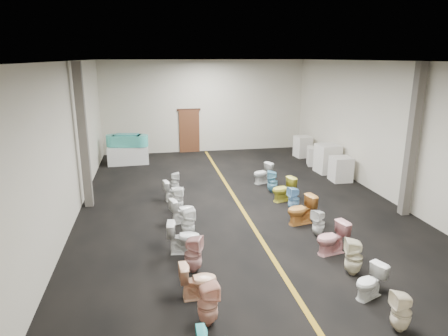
{
  "coord_description": "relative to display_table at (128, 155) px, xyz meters",
  "views": [
    {
      "loc": [
        -2.72,
        -11.64,
        4.61
      ],
      "look_at": [
        -0.34,
        1.0,
        1.03
      ],
      "focal_mm": 32.0,
      "sensor_mm": 36.0,
      "label": 1
    }
  ],
  "objects": [
    {
      "name": "toilet_right_6",
      "position": [
        5.28,
        -6.8,
        -0.0
      ],
      "size": [
        0.4,
        0.39,
        0.77
      ],
      "primitive_type": "imported",
      "rotation": [
        0.0,
        0.0,
        -1.43
      ],
      "color": "#7CB4DF",
      "rests_on": "floor"
    },
    {
      "name": "door_frame",
      "position": [
        2.94,
        1.8,
        1.73
      ],
      "size": [
        1.15,
        0.08,
        0.1
      ],
      "primitive_type": "cube",
      "color": "#331C11",
      "rests_on": "back_door"
    },
    {
      "name": "wall_right",
      "position": [
        8.74,
        -6.15,
        1.86
      ],
      "size": [
        0.0,
        16.0,
        16.0
      ],
      "primitive_type": "plane",
      "rotation": [
        1.57,
        0.0,
        -1.57
      ],
      "color": "beige",
      "rests_on": "ground"
    },
    {
      "name": "toilet_left_9",
      "position": [
        1.79,
        -4.24,
        -0.04
      ],
      "size": [
        0.32,
        0.31,
        0.69
      ],
      "primitive_type": "imported",
      "rotation": [
        0.0,
        0.0,
        1.58
      ],
      "color": "silver",
      "rests_on": "floor"
    },
    {
      "name": "toilet_left_4",
      "position": [
        1.7,
        -8.92,
        0.01
      ],
      "size": [
        0.84,
        0.54,
        0.81
      ],
      "primitive_type": "imported",
      "rotation": [
        0.0,
        0.0,
        1.46
      ],
      "color": "silver",
      "rests_on": "floor"
    },
    {
      "name": "appliance_crate_a",
      "position": [
        8.14,
        -4.16,
        0.08
      ],
      "size": [
        0.74,
        0.74,
        0.94
      ],
      "primitive_type": "cube",
      "rotation": [
        0.0,
        0.0,
        -0.02
      ],
      "color": "silver",
      "rests_on": "floor"
    },
    {
      "name": "column_left",
      "position": [
        -1.01,
        -5.15,
        1.86
      ],
      "size": [
        0.25,
        0.25,
        4.5
      ],
      "primitive_type": "cube",
      "color": "#59544C",
      "rests_on": "floor"
    },
    {
      "name": "appliance_crate_d",
      "position": [
        8.14,
        -0.24,
        0.1
      ],
      "size": [
        0.76,
        0.76,
        0.99
      ],
      "primitive_type": "cube",
      "rotation": [
        0.0,
        0.0,
        0.1
      ],
      "color": "silver",
      "rests_on": "floor"
    },
    {
      "name": "toilet_left_1",
      "position": [
        1.87,
        -11.72,
        0.02
      ],
      "size": [
        0.43,
        0.42,
        0.82
      ],
      "primitive_type": "imported",
      "rotation": [
        0.0,
        0.0,
        1.73
      ],
      "color": "#EDAB92",
      "rests_on": "floor"
    },
    {
      "name": "toilet_right_9",
      "position": [
        5.12,
        -3.89,
        -0.01
      ],
      "size": [
        0.86,
        0.68,
        0.77
      ],
      "primitive_type": "imported",
      "rotation": [
        0.0,
        0.0,
        -1.18
      ],
      "color": "silver",
      "rests_on": "floor"
    },
    {
      "name": "bathtub",
      "position": [
        -0.0,
        0.0,
        0.68
      ],
      "size": [
        1.83,
        0.93,
        0.55
      ],
      "rotation": [
        0.0,
        0.0,
        -0.22
      ],
      "color": "#3EB3A5",
      "rests_on": "display_table"
    },
    {
      "name": "toilet_right_7",
      "position": [
        5.25,
        -5.89,
        0.01
      ],
      "size": [
        0.86,
        0.62,
        0.8
      ],
      "primitive_type": "imported",
      "rotation": [
        0.0,
        0.0,
        -1.33
      ],
      "color": "gold",
      "rests_on": "floor"
    },
    {
      "name": "toilet_left_6",
      "position": [
        1.83,
        -7.04,
        -0.03
      ],
      "size": [
        0.8,
        0.59,
        0.73
      ],
      "primitive_type": "imported",
      "rotation": [
        0.0,
        0.0,
        1.86
      ],
      "color": "white",
      "rests_on": "floor"
    },
    {
      "name": "toilet_left_3",
      "position": [
        1.82,
        -9.86,
        0.04
      ],
      "size": [
        0.51,
        0.51,
        0.85
      ],
      "primitive_type": "imported",
      "rotation": [
        0.0,
        0.0,
        1.16
      ],
      "color": "#D49D98",
      "rests_on": "floor"
    },
    {
      "name": "wall_front",
      "position": [
        3.74,
        -14.15,
        1.86
      ],
      "size": [
        10.0,
        0.0,
        10.0
      ],
      "primitive_type": "plane",
      "rotation": [
        -1.57,
        0.0,
        0.0
      ],
      "color": "beige",
      "rests_on": "ground"
    },
    {
      "name": "toilet_right_1",
      "position": [
        5.13,
        -11.49,
        -0.05
      ],
      "size": [
        0.76,
        0.61,
        0.68
      ],
      "primitive_type": "imported",
      "rotation": [
        0.0,
        0.0,
        -1.17
      ],
      "color": "white",
      "rests_on": "floor"
    },
    {
      "name": "toilet_right_3",
      "position": [
        5.2,
        -9.63,
        0.01
      ],
      "size": [
        0.86,
        0.6,
        0.8
      ],
      "primitive_type": "imported",
      "rotation": [
        0.0,
        0.0,
        -1.36
      ],
      "color": "pink",
      "rests_on": "floor"
    },
    {
      "name": "toilet_right_5",
      "position": [
        5.13,
        -7.78,
        0.03
      ],
      "size": [
        0.9,
        0.63,
        0.84
      ],
      "primitive_type": "imported",
      "rotation": [
        0.0,
        0.0,
        -1.36
      ],
      "color": "#CA8137",
      "rests_on": "floor"
    },
    {
      "name": "toilet_left_7",
      "position": [
        1.76,
        -6.11,
        -0.02
      ],
      "size": [
        0.4,
        0.39,
        0.75
      ],
      "primitive_type": "imported",
      "rotation": [
        0.0,
        0.0,
        1.39
      ],
      "color": "white",
      "rests_on": "floor"
    },
    {
      "name": "wall_back",
      "position": [
        3.74,
        1.85,
        1.86
      ],
      "size": [
        10.0,
        0.0,
        10.0
      ],
      "primitive_type": "plane",
      "rotation": [
        1.57,
        0.0,
        0.0
      ],
      "color": "beige",
      "rests_on": "ground"
    },
    {
      "name": "aisle_stripe",
      "position": [
        3.74,
        -6.15,
        -0.39
      ],
      "size": [
        0.12,
        15.6,
        0.01
      ],
      "primitive_type": "cube",
      "color": "#987116",
      "rests_on": "floor"
    },
    {
      "name": "toilet_left_2",
      "position": [
        1.81,
        -10.86,
        -0.02
      ],
      "size": [
        0.75,
        0.45,
        0.75
      ],
      "primitive_type": "imported",
      "rotation": [
        0.0,
        0.0,
        1.62
      ],
      "color": "#F0B38A",
      "rests_on": "floor"
    },
    {
      "name": "floor",
      "position": [
        3.74,
        -6.15,
        -0.39
      ],
      "size": [
        16.0,
        16.0,
        0.0
      ],
      "primitive_type": "plane",
      "color": "black",
      "rests_on": "ground"
    },
    {
      "name": "display_table",
      "position": [
        0.0,
        0.0,
        0.0
      ],
      "size": [
        1.8,
        0.97,
        0.78
      ],
      "primitive_type": "cube",
      "rotation": [
        0.0,
        0.0,
        0.05
      ],
      "color": "white",
      "rests_on": "floor"
    },
    {
      "name": "toilet_right_0",
      "position": [
        5.13,
        -12.51,
        -0.01
      ],
      "size": [
        0.37,
        0.37,
        0.75
      ],
      "primitive_type": "imported",
      "rotation": [
        0.0,
        0.0,
        -1.65
      ],
      "color": "#F3E5C5",
      "rests_on": "floor"
    },
    {
      "name": "wall_left",
      "position": [
        -1.26,
        -6.15,
        1.86
      ],
      "size": [
        0.0,
        16.0,
        16.0
      ],
      "primitive_type": "plane",
      "rotation": [
        1.57,
        0.0,
        1.57
      ],
      "color": "beige",
      "rests_on": "ground"
    },
    {
      "name": "appliance_crate_c",
      "position": [
        8.14,
        -1.8,
        0.01
      ],
      "size": [
        0.87,
        0.87,
        0.8
      ],
      "primitive_type": "cube",
      "rotation": [
        0.0,
        0.0,
        -0.26
      ],
      "color": "silver",
      "rests_on": "floor"
    },
    {
      "name": "toilet_right_4",
      "position": [
        5.31,
        -8.61,
        -0.03
      ],
      "size": [
        0.44,
        0.44,
        0.73
      ],
      "primitive_type": "imported",
      "rotation": [
        0.0,
        0.0,
        -1.14
      ],
      "color": "white",
      "rests_on": "floor"
    },
    {
      "name": "toilet_right_2",
      "position": [
        5.24,
        -10.62,
        0.03
      ],
      "size": [
        0.47,
        0.46,
        0.84
      ],
      "primitive_type": "imported",
      "rotation": [
        0.0,
        0.0,
        -1.83
      ],
      "color": "#EEE4C2",
      "rests_on": "floor"
    },
    {
      "name": "toilet_left_8",
      "position": [
        1.71,
        -5.17,
        -0.04
      ],
      "size": [
        0.75,
        0.52,
        0.7
      ],
      "primitive_type": "imported",
      "rotation": [
        0.0,
        0.0,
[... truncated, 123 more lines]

